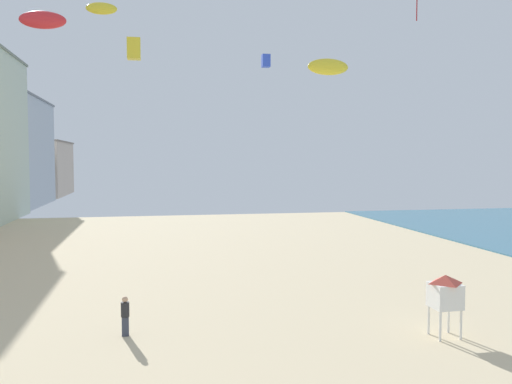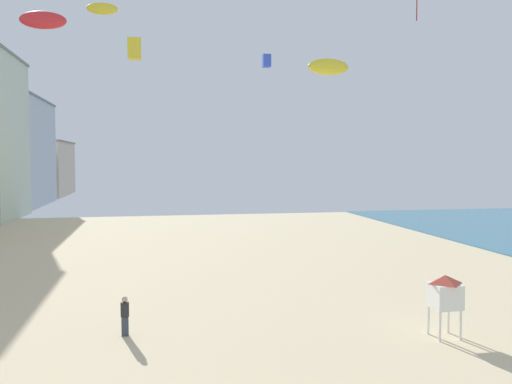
{
  "view_description": "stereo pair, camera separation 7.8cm",
  "coord_description": "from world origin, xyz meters",
  "views": [
    {
      "loc": [
        -2.18,
        -9.17,
        7.23
      ],
      "look_at": [
        3.12,
        17.64,
        5.55
      ],
      "focal_mm": 37.61,
      "sensor_mm": 36.0,
      "label": 1
    },
    {
      "loc": [
        -2.1,
        -9.19,
        7.23
      ],
      "look_at": [
        3.12,
        17.64,
        5.55
      ],
      "focal_mm": 37.61,
      "sensor_mm": 36.0,
      "label": 2
    }
  ],
  "objects": [
    {
      "name": "lifeguard_stand",
      "position": [
        9.49,
        10.33,
        1.84
      ],
      "size": [
        1.1,
        1.1,
        2.55
      ],
      "rotation": [
        0.0,
        0.0,
        0.38
      ],
      "color": "white",
      "rests_on": "ground"
    },
    {
      "name": "kite_yellow_box",
      "position": [
        -3.37,
        36.16,
        16.2
      ],
      "size": [
        1.07,
        1.07,
        1.68
      ],
      "color": "yellow"
    },
    {
      "name": "boardwalk_hotel_furthest",
      "position": [
        -26.61,
        103.29,
        5.4
      ],
      "size": [
        16.23,
        21.53,
        10.79
      ],
      "color": "#C6B29E",
      "rests_on": "ground"
    },
    {
      "name": "kite_yellow_parafoil",
      "position": [
        9.72,
        25.88,
        13.46
      ],
      "size": [
        2.86,
        0.79,
        1.11
      ],
      "color": "yellow"
    },
    {
      "name": "kite_yellow_parafoil_2",
      "position": [
        -5.69,
        34.08,
        18.74
      ],
      "size": [
        2.35,
        0.65,
        0.91
      ],
      "color": "yellow"
    },
    {
      "name": "kite_flyer",
      "position": [
        -3.25,
        12.96,
        0.92
      ],
      "size": [
        0.34,
        0.34,
        1.64
      ],
      "rotation": [
        0.0,
        0.0,
        0.82
      ],
      "color": "#383D4C",
      "rests_on": "ground"
    },
    {
      "name": "kite_red_parafoil_2",
      "position": [
        -7.58,
        20.83,
        14.47
      ],
      "size": [
        2.37,
        0.66,
        0.92
      ],
      "color": "red"
    },
    {
      "name": "kite_blue_box",
      "position": [
        8.0,
        37.8,
        15.92
      ],
      "size": [
        0.71,
        0.71,
        1.11
      ],
      "color": "blue"
    }
  ]
}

